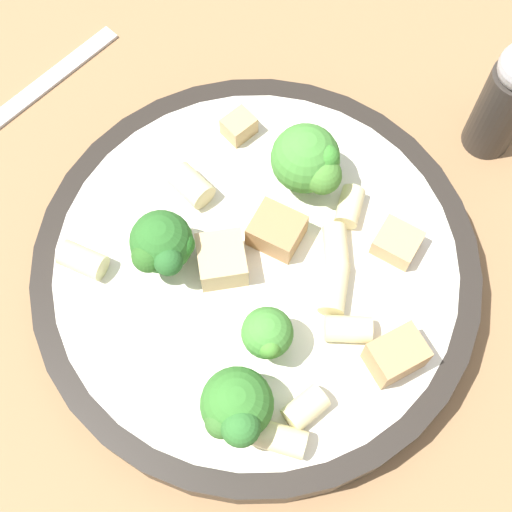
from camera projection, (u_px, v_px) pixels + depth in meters
ground_plane at (256, 282)px, 0.43m from camera, size 2.00×2.00×0.00m
pasta_bowl at (256, 271)px, 0.41m from camera, size 0.25×0.25×0.03m
broccoli_floret_0 at (162, 245)px, 0.38m from camera, size 0.04×0.04×0.04m
broccoli_floret_1 at (260, 336)px, 0.36m from camera, size 0.03×0.03×0.04m
broccoli_floret_2 at (236, 408)px, 0.35m from camera, size 0.04×0.04×0.04m
broccoli_floret_3 at (309, 161)px, 0.40m from camera, size 0.04×0.04×0.04m
rigatoni_0 at (306, 408)px, 0.36m from camera, size 0.02×0.03×0.01m
rigatoni_1 at (348, 329)px, 0.38m from camera, size 0.02×0.03×0.01m
rigatoni_2 at (191, 186)px, 0.41m from camera, size 0.03×0.03×0.02m
rigatoni_3 at (273, 439)px, 0.36m from camera, size 0.02×0.03×0.01m
rigatoni_4 at (83, 260)px, 0.39m from camera, size 0.03×0.03×0.01m
rigatoni_5 at (350, 207)px, 0.41m from camera, size 0.03×0.02×0.01m
rigatoni_6 at (336, 249)px, 0.40m from camera, size 0.03×0.02×0.01m
rigatoni_7 at (334, 288)px, 0.39m from camera, size 0.03×0.02×0.01m
chicken_chunk_0 at (396, 355)px, 0.37m from camera, size 0.03×0.03×0.02m
chicken_chunk_1 at (243, 126)px, 0.43m from camera, size 0.02×0.02×0.01m
chicken_chunk_2 at (397, 244)px, 0.40m from camera, size 0.03×0.03×0.01m
chicken_chunk_3 at (277, 231)px, 0.40m from camera, size 0.04×0.04×0.02m
chicken_chunk_4 at (222, 265)px, 0.39m from camera, size 0.03×0.03×0.02m
pepper_shaker at (507, 98)px, 0.43m from camera, size 0.03×0.03×0.09m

